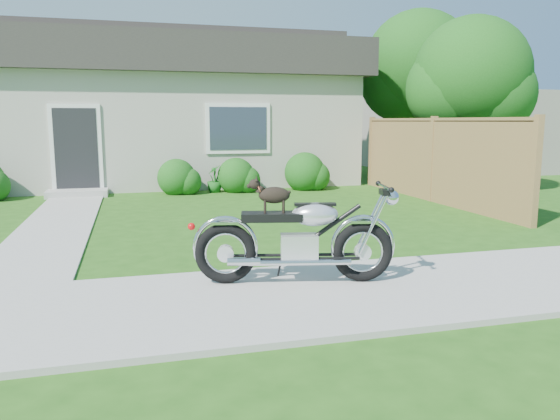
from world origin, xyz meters
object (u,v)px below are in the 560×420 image
at_px(house, 137,109).
at_px(motorcycle_with_dog, 299,237).
at_px(potted_plant_right, 215,179).
at_px(tree_far, 423,71).
at_px(fence, 433,159).
at_px(tree_near, 477,80).

distance_m(house, motorcycle_with_dog, 11.82).
distance_m(potted_plant_right, motorcycle_with_dog, 8.17).
bearing_deg(tree_far, fence, -116.26).
distance_m(fence, tree_far, 5.71).
bearing_deg(potted_plant_right, house, 117.55).
bearing_deg(tree_near, motorcycle_with_dog, -135.57).
bearing_deg(house, tree_near, -32.79).
relative_size(fence, potted_plant_right, 9.64).
bearing_deg(motorcycle_with_dog, house, 109.81).
relative_size(potted_plant_right, motorcycle_with_dog, 0.31).
bearing_deg(motorcycle_with_dog, potted_plant_right, 100.39).
bearing_deg(fence, house, 135.26).
distance_m(tree_near, potted_plant_right, 6.94).
bearing_deg(house, motorcycle_with_dog, -82.58).
xyz_separation_m(house, fence, (6.30, -6.24, -1.22)).
bearing_deg(motorcycle_with_dog, tree_near, 56.82).
height_order(tree_far, motorcycle_with_dog, tree_far).
distance_m(fence, tree_near, 2.75).
xyz_separation_m(house, potted_plant_right, (1.80, -3.44, -1.81)).
height_order(house, tree_near, house).
distance_m(tree_far, potted_plant_right, 7.65).
xyz_separation_m(house, tree_far, (8.60, -1.59, 1.16)).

